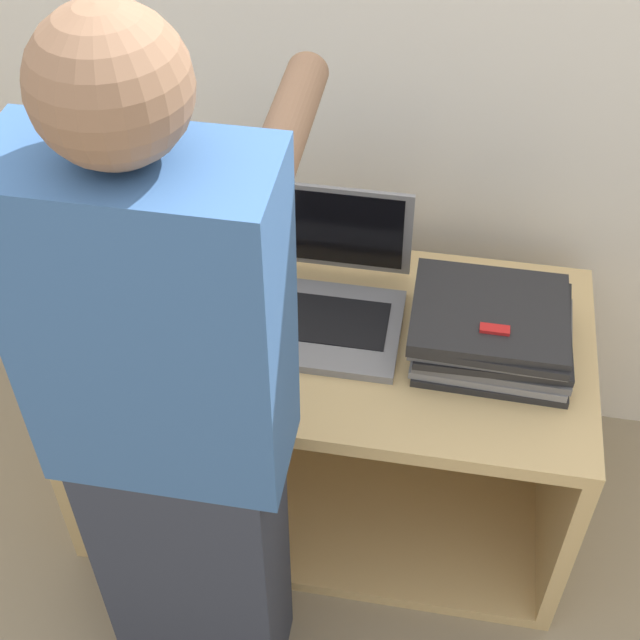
{
  "coord_description": "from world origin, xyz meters",
  "views": [
    {
      "loc": [
        0.22,
        -1.07,
        2.0
      ],
      "look_at": [
        0.0,
        0.21,
        0.72
      ],
      "focal_mm": 50.0,
      "sensor_mm": 36.0,
      "label": 1
    }
  ],
  "objects_px": {
    "laptop_stack_right": "(492,329)",
    "person": "(176,437)",
    "laptop_open": "(331,294)",
    "laptop_stack_left": "(172,296)"
  },
  "relations": [
    {
      "from": "laptop_stack_right",
      "to": "person",
      "type": "height_order",
      "value": "person"
    },
    {
      "from": "laptop_stack_right",
      "to": "laptop_open",
      "type": "bearing_deg",
      "value": 170.96
    },
    {
      "from": "laptop_open",
      "to": "laptop_stack_right",
      "type": "xyz_separation_m",
      "value": [
        0.35,
        -0.06,
        0.01
      ]
    },
    {
      "from": "laptop_stack_left",
      "to": "laptop_stack_right",
      "type": "height_order",
      "value": "laptop_stack_right"
    },
    {
      "from": "laptop_stack_left",
      "to": "person",
      "type": "relative_size",
      "value": 0.22
    },
    {
      "from": "laptop_open",
      "to": "laptop_stack_right",
      "type": "height_order",
      "value": "laptop_open"
    },
    {
      "from": "laptop_stack_left",
      "to": "person",
      "type": "distance_m",
      "value": 0.52
    },
    {
      "from": "laptop_stack_left",
      "to": "person",
      "type": "bearing_deg",
      "value": -70.67
    },
    {
      "from": "laptop_stack_left",
      "to": "laptop_stack_right",
      "type": "bearing_deg",
      "value": -0.21
    },
    {
      "from": "laptop_open",
      "to": "person",
      "type": "height_order",
      "value": "person"
    }
  ]
}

